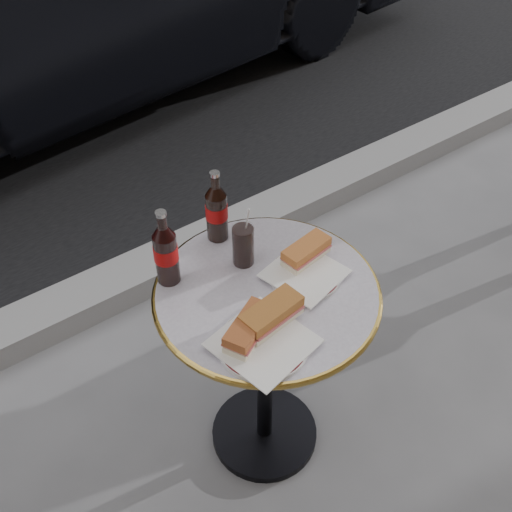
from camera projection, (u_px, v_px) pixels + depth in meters
ground at (264, 435)px, 2.23m from camera, size 80.00×80.00×0.00m
curb at (140, 275)px, 2.73m from camera, size 40.00×0.20×0.12m
bistro_table at (265, 372)px, 1.98m from camera, size 0.62×0.62×0.73m
plate_left at (263, 345)px, 1.58m from camera, size 0.23×0.23×0.01m
plate_right at (304, 275)px, 1.76m from camera, size 0.21×0.21×0.01m
sandwich_left_a at (249, 329)px, 1.57m from camera, size 0.17×0.14×0.05m
sandwich_left_b at (271, 315)px, 1.60m from camera, size 0.18×0.10×0.06m
sandwich_right at (306, 252)px, 1.78m from camera, size 0.15×0.09×0.05m
cola_bottle_left at (165, 247)px, 1.67m from camera, size 0.07×0.07×0.24m
cola_bottle_right at (216, 206)px, 1.80m from camera, size 0.07×0.07×0.23m
cola_glass at (243, 245)px, 1.76m from camera, size 0.08×0.08×0.13m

